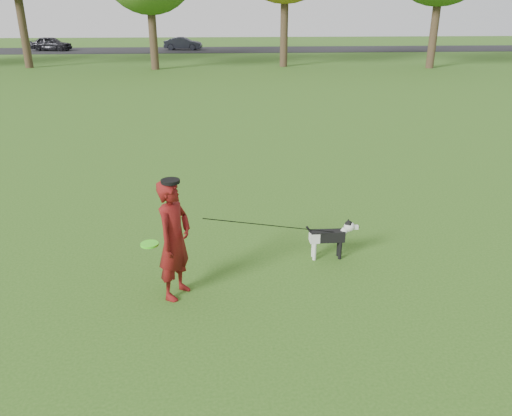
{
  "coord_description": "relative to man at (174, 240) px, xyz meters",
  "views": [
    {
      "loc": [
        -0.15,
        -6.29,
        3.57
      ],
      "look_at": [
        0.32,
        0.16,
        0.95
      ],
      "focal_mm": 35.0,
      "sensor_mm": 36.0,
      "label": 1
    }
  ],
  "objects": [
    {
      "name": "road",
      "position": [
        0.78,
        40.48,
        -0.79
      ],
      "size": [
        120.0,
        7.0,
        0.02
      ],
      "primitive_type": "cube",
      "color": "black",
      "rests_on": "ground"
    },
    {
      "name": "man",
      "position": [
        0.0,
        0.0,
        0.0
      ],
      "size": [
        0.61,
        0.7,
        1.6
      ],
      "primitive_type": "imported",
      "rotation": [
        0.0,
        0.0,
        1.1
      ],
      "color": "#590C0C",
      "rests_on": "ground"
    },
    {
      "name": "car_left",
      "position": [
        -13.72,
        40.48,
        -0.2
      ],
      "size": [
        3.65,
        2.08,
        1.17
      ],
      "primitive_type": "imported",
      "rotation": [
        0.0,
        0.0,
        1.36
      ],
      "color": "black",
      "rests_on": "road"
    },
    {
      "name": "car_mid",
      "position": [
        -2.42,
        40.48,
        -0.25
      ],
      "size": [
        3.37,
        1.57,
        1.07
      ],
      "primitive_type": "imported",
      "rotation": [
        0.0,
        0.0,
        1.43
      ],
      "color": "black",
      "rests_on": "road"
    },
    {
      "name": "man_held_items",
      "position": [
        1.37,
        0.42,
        -0.04
      ],
      "size": [
        2.8,
        1.03,
        1.2
      ],
      "color": "#44EF1E",
      "rests_on": "ground"
    },
    {
      "name": "dog",
      "position": [
        2.25,
        0.89,
        -0.42
      ],
      "size": [
        0.82,
        0.16,
        0.62
      ],
      "color": "black",
      "rests_on": "ground"
    },
    {
      "name": "ground",
      "position": [
        0.78,
        0.48,
        -0.8
      ],
      "size": [
        120.0,
        120.0,
        0.0
      ],
      "primitive_type": "plane",
      "color": "#285116",
      "rests_on": "ground"
    }
  ]
}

